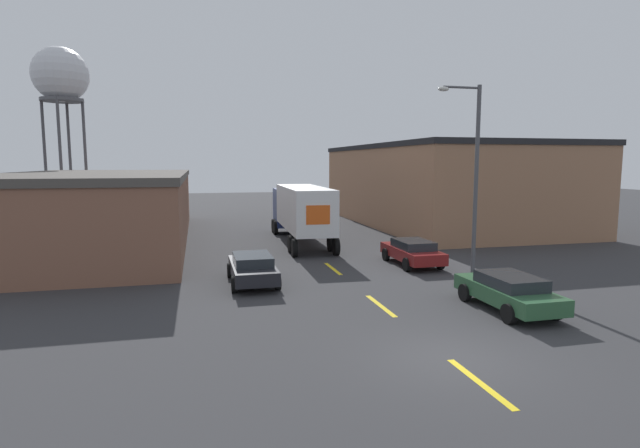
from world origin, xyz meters
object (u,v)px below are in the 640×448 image
Objects in this scene: parked_car_right_mid at (412,251)px; parked_car_right_near at (508,291)px; semi_truck at (300,208)px; parked_car_left_far at (252,268)px; street_lamp at (472,168)px; water_tower at (60,77)px.

parked_car_right_near is (0.00, -8.44, 0.00)m from parked_car_right_mid.
semi_truck is 2.70× the size of parked_car_left_far.
parked_car_right_near is at bearing -90.00° from parked_car_right_mid.
semi_truck is at bearing 68.08° from parked_car_left_far.
street_lamp reaches higher than semi_truck.
parked_car_left_far is at bearing -65.27° from water_tower.
parked_car_right_mid is 1.00× the size of parked_car_right_near.
water_tower is at bearing 127.97° from parked_car_right_mid.
parked_car_right_mid is 0.51× the size of street_lamp.
water_tower is at bearing 114.73° from parked_car_left_far.
parked_car_left_far is at bearing 178.31° from street_lamp.
parked_car_right_near is (8.67, -6.31, 0.00)m from parked_car_left_far.
parked_car_left_far is 1.00× the size of parked_car_right_mid.
water_tower is 1.83× the size of street_lamp.
semi_truck is 17.94m from parked_car_right_near.
semi_truck is at bearing 118.41° from street_lamp.
parked_car_right_mid is 5.40m from street_lamp.
water_tower reaches higher than street_lamp.
parked_car_right_mid is 0.28× the size of water_tower.
parked_car_right_mid is (4.23, -8.92, -1.58)m from semi_truck.
water_tower is at bearing 121.38° from parked_car_right_near.
parked_car_left_far is at bearing -109.81° from semi_truck.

